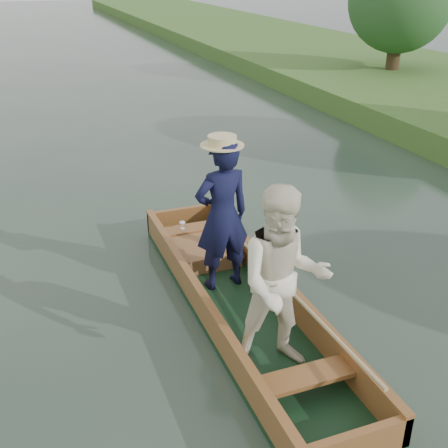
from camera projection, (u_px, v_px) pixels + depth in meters
name	position (u px, v px, depth m)	size (l,w,h in m)	color
ground	(241.00, 314.00, 6.86)	(120.00, 120.00, 0.00)	#283D30
trees_far	(145.00, 28.00, 12.60)	(22.67, 17.06, 4.64)	#47331E
punt	(251.00, 269.00, 6.29)	(1.14, 5.00, 2.06)	black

